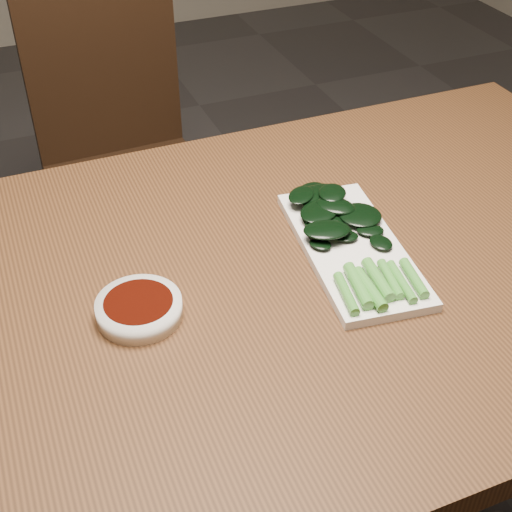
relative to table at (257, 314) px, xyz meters
name	(u,v)px	position (x,y,z in m)	size (l,w,h in m)	color
table	(257,314)	(0.00, 0.00, 0.00)	(1.40, 0.80, 0.75)	#4B2B15
chair_far	(123,155)	(-0.01, 0.86, -0.19)	(0.38, 0.38, 0.89)	black
sauce_bowl	(139,308)	(-0.17, -0.02, 0.08)	(0.11, 0.11, 0.03)	white
serving_plate	(352,248)	(0.15, 0.00, 0.08)	(0.17, 0.32, 0.01)	white
gai_lan	(340,227)	(0.14, 0.03, 0.10)	(0.16, 0.32, 0.02)	#4D9F37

